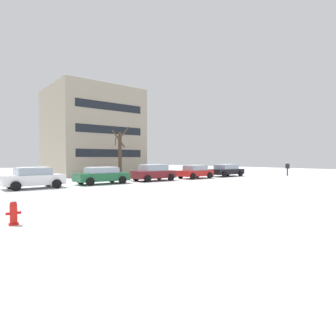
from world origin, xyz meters
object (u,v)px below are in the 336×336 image
object	(u,v)px
parked_car_red	(195,172)
pedestrian_crossing	(287,168)
fire_hydrant	(13,212)
parked_car_green	(102,175)
parked_car_black	(226,170)
parked_car_white	(33,178)
parked_car_maroon	(154,173)

from	to	relation	value
parked_car_red	pedestrian_crossing	distance (m)	12.79
fire_hydrant	pedestrian_crossing	size ratio (longest dim) A/B	0.48
fire_hydrant	parked_car_green	size ratio (longest dim) A/B	0.18
parked_car_black	pedestrian_crossing	distance (m)	7.95
pedestrian_crossing	parked_car_green	bearing A→B (deg)	170.60
fire_hydrant	parked_car_white	bearing A→B (deg)	73.70
parked_car_red	pedestrian_crossing	world-z (taller)	pedestrian_crossing
parked_car_maroon	parked_car_black	world-z (taller)	parked_car_maroon
parked_car_maroon	pedestrian_crossing	xyz separation A→B (m)	(17.55, -3.80, 0.18)
parked_car_white	parked_car_green	size ratio (longest dim) A/B	0.91
parked_car_white	parked_car_red	xyz separation A→B (m)	(15.86, 0.03, -0.04)
fire_hydrant	parked_car_green	distance (m)	14.36
fire_hydrant	parked_car_black	world-z (taller)	parked_car_black
parked_car_red	parked_car_white	bearing A→B (deg)	-179.89
fire_hydrant	pedestrian_crossing	xyz separation A→B (m)	(31.43, 7.72, 0.57)
parked_car_green	parked_car_red	world-z (taller)	parked_car_red
parked_car_white	parked_car_green	bearing A→B (deg)	2.10
parked_car_maroon	parked_car_red	distance (m)	5.29
fire_hydrant	parked_car_black	distance (m)	27.03
fire_hydrant	parked_car_green	bearing A→B (deg)	53.23
parked_car_green	parked_car_red	bearing A→B (deg)	-0.89
fire_hydrant	parked_car_black	bearing A→B (deg)	25.23
parked_car_maroon	parked_car_red	world-z (taller)	parked_car_maroon
parked_car_black	parked_car_maroon	bearing A→B (deg)	-179.96
parked_car_white	parked_car_red	bearing A→B (deg)	0.11
parked_car_white	parked_car_red	world-z (taller)	parked_car_white
parked_car_green	pedestrian_crossing	distance (m)	23.15
parked_car_white	pedestrian_crossing	xyz separation A→B (m)	(28.12, -3.59, 0.21)
parked_car_green	parked_car_red	xyz separation A→B (m)	(10.57, -0.16, -0.00)
parked_car_green	fire_hydrant	bearing A→B (deg)	-126.77
parked_car_white	parked_car_black	size ratio (longest dim) A/B	0.87
fire_hydrant	parked_car_red	world-z (taller)	parked_car_red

